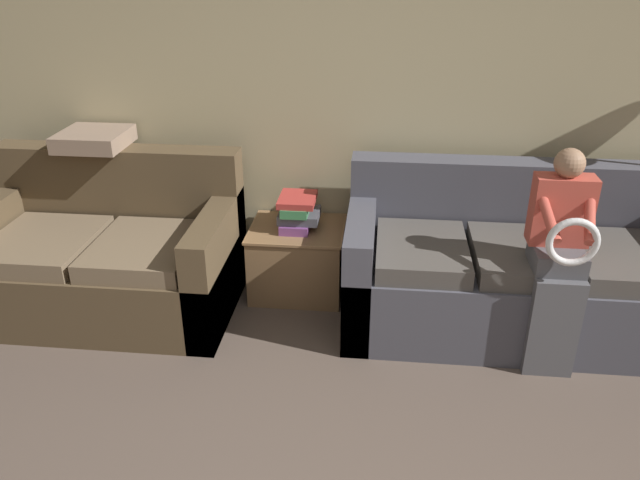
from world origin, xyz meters
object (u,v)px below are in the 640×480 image
object	(u,v)px
side_shelf	(298,258)
book_stack	(298,212)
child_left_seated	(560,255)
throw_pillow	(94,139)
couch_side	(108,257)
couch_main	(511,272)

from	to	relation	value
side_shelf	book_stack	distance (m)	0.33
child_left_seated	book_stack	bearing A→B (deg)	157.04
throw_pillow	child_left_seated	bearing A→B (deg)	-13.34
couch_side	throw_pillow	xyz separation A→B (m)	(-0.13, 0.32, 0.66)
side_shelf	book_stack	bearing A→B (deg)	50.37
couch_main	throw_pillow	world-z (taller)	throw_pillow
couch_main	throw_pillow	size ratio (longest dim) A/B	4.83
child_left_seated	throw_pillow	world-z (taller)	child_left_seated
couch_main	book_stack	distance (m)	1.35
couch_main	child_left_seated	world-z (taller)	child_left_seated
book_stack	throw_pillow	xyz separation A→B (m)	(-1.29, 0.04, 0.43)
book_stack	child_left_seated	bearing A→B (deg)	-22.96
couch_side	child_left_seated	bearing A→B (deg)	-7.15
book_stack	couch_side	bearing A→B (deg)	-166.15
book_stack	throw_pillow	world-z (taller)	throw_pillow
child_left_seated	throw_pillow	bearing A→B (deg)	166.66
book_stack	couch_main	bearing A→B (deg)	-9.89
couch_side	child_left_seated	world-z (taller)	child_left_seated
side_shelf	couch_main	bearing A→B (deg)	-9.72
couch_side	couch_main	bearing A→B (deg)	1.34
side_shelf	couch_side	bearing A→B (deg)	-166.28
throw_pillow	book_stack	bearing A→B (deg)	-1.57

